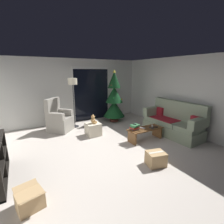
# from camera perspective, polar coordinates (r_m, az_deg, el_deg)

# --- Properties ---
(ground_plane) EXTENTS (7.00, 7.00, 0.00)m
(ground_plane) POSITION_cam_1_polar(r_m,az_deg,el_deg) (4.34, 0.03, -13.64)
(ground_plane) COLOR #BCB2A8
(wall_back) EXTENTS (5.72, 0.12, 2.50)m
(wall_back) POSITION_cam_1_polar(r_m,az_deg,el_deg) (6.71, -13.24, 7.20)
(wall_back) COLOR beige
(wall_back) RESTS_ON ground
(wall_right) EXTENTS (0.12, 6.00, 2.50)m
(wall_right) POSITION_cam_1_polar(r_m,az_deg,el_deg) (5.87, 25.13, 5.28)
(wall_right) COLOR beige
(wall_right) RESTS_ON ground
(patio_door_frame) EXTENTS (1.60, 0.02, 2.20)m
(patio_door_frame) POSITION_cam_1_polar(r_m,az_deg,el_deg) (6.90, -7.18, 6.40)
(patio_door_frame) COLOR silver
(patio_door_frame) RESTS_ON ground
(patio_door_glass) EXTENTS (1.50, 0.02, 2.10)m
(patio_door_glass) POSITION_cam_1_polar(r_m,az_deg,el_deg) (6.89, -7.11, 5.97)
(patio_door_glass) COLOR black
(patio_door_glass) RESTS_ON ground
(couch) EXTENTS (0.84, 1.96, 1.08)m
(couch) POSITION_cam_1_polar(r_m,az_deg,el_deg) (5.64, 20.71, -3.48)
(couch) COLOR gray
(couch) RESTS_ON ground
(coffee_table) EXTENTS (1.10, 0.40, 0.37)m
(coffee_table) POSITION_cam_1_polar(r_m,az_deg,el_deg) (4.99, 11.61, -6.92)
(coffee_table) COLOR brown
(coffee_table) RESTS_ON ground
(remote_black) EXTENTS (0.16, 0.11, 0.02)m
(remote_black) POSITION_cam_1_polar(r_m,az_deg,el_deg) (5.08, 14.98, -5.12)
(remote_black) COLOR black
(remote_black) RESTS_ON coffee_table
(remote_graphite) EXTENTS (0.06, 0.16, 0.02)m
(remote_graphite) POSITION_cam_1_polar(r_m,az_deg,el_deg) (4.99, 13.68, -5.43)
(remote_graphite) COLOR #333338
(remote_graphite) RESTS_ON coffee_table
(remote_silver) EXTENTS (0.13, 0.15, 0.02)m
(remote_silver) POSITION_cam_1_polar(r_m,az_deg,el_deg) (4.91, 10.72, -5.57)
(remote_silver) COLOR #ADADB2
(remote_silver) RESTS_ON coffee_table
(remote_white) EXTENTS (0.13, 0.15, 0.02)m
(remote_white) POSITION_cam_1_polar(r_m,az_deg,el_deg) (5.17, 13.97, -4.75)
(remote_white) COLOR silver
(remote_white) RESTS_ON coffee_table
(book_stack) EXTENTS (0.27, 0.24, 0.15)m
(book_stack) POSITION_cam_1_polar(r_m,az_deg,el_deg) (4.76, 7.98, -5.23)
(book_stack) COLOR #4C4C51
(book_stack) RESTS_ON coffee_table
(cell_phone) EXTENTS (0.11, 0.16, 0.01)m
(cell_phone) POSITION_cam_1_polar(r_m,az_deg,el_deg) (4.75, 7.83, -4.25)
(cell_phone) COLOR black
(cell_phone) RESTS_ON book_stack
(christmas_tree) EXTENTS (0.87, 0.87, 2.08)m
(christmas_tree) POSITION_cam_1_polar(r_m,az_deg,el_deg) (6.54, 0.76, 4.48)
(christmas_tree) COLOR #4C1E19
(christmas_tree) RESTS_ON ground
(armchair) EXTENTS (0.97, 0.97, 1.13)m
(armchair) POSITION_cam_1_polar(r_m,az_deg,el_deg) (5.89, -18.15, -2.52)
(armchair) COLOR gray
(armchair) RESTS_ON ground
(floor_lamp) EXTENTS (0.32, 0.32, 1.78)m
(floor_lamp) POSITION_cam_1_polar(r_m,az_deg,el_deg) (5.94, -13.63, 8.80)
(floor_lamp) COLOR #2D2D30
(floor_lamp) RESTS_ON ground
(ottoman) EXTENTS (0.44, 0.44, 0.40)m
(ottoman) POSITION_cam_1_polar(r_m,az_deg,el_deg) (5.30, -6.62, -6.01)
(ottoman) COLOR beige
(ottoman) RESTS_ON ground
(teddy_bear_honey) EXTENTS (0.21, 0.21, 0.29)m
(teddy_bear_honey) POSITION_cam_1_polar(r_m,az_deg,el_deg) (5.20, -6.61, -2.69)
(teddy_bear_honey) COLOR tan
(teddy_bear_honey) RESTS_ON ottoman
(cardboard_box_open_near_shelf) EXTENTS (0.44, 0.51, 0.33)m
(cardboard_box_open_near_shelf) POSITION_cam_1_polar(r_m,az_deg,el_deg) (3.02, -26.83, -26.01)
(cardboard_box_open_near_shelf) COLOR tan
(cardboard_box_open_near_shelf) RESTS_ON ground
(cardboard_box_taped_mid_floor) EXTENTS (0.46, 0.41, 0.31)m
(cardboard_box_taped_mid_floor) POSITION_cam_1_polar(r_m,az_deg,el_deg) (3.83, 15.17, -15.56)
(cardboard_box_taped_mid_floor) COLOR tan
(cardboard_box_taped_mid_floor) RESTS_ON ground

